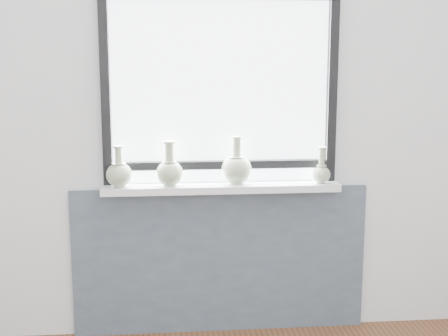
{
  "coord_description": "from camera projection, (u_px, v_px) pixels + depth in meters",
  "views": [
    {
      "loc": [
        -0.3,
        -1.67,
        1.62
      ],
      "look_at": [
        0.0,
        1.55,
        1.02
      ],
      "focal_mm": 50.0,
      "sensor_mm": 36.0,
      "label": 1
    }
  ],
  "objects": [
    {
      "name": "vase_c",
      "position": [
        237.0,
        168.0,
        3.47
      ],
      "size": [
        0.17,
        0.17,
        0.27
      ],
      "rotation": [
        0.0,
        0.0,
        -0.04
      ],
      "color": "#A2B68F",
      "rests_on": "windowsill"
    },
    {
      "name": "windowsill",
      "position": [
        221.0,
        187.0,
        3.48
      ],
      "size": [
        1.32,
        0.18,
        0.04
      ],
      "primitive_type": "cube",
      "color": "silver",
      "rests_on": "apron_panel"
    },
    {
      "name": "apron_panel",
      "position": [
        220.0,
        260.0,
        3.63
      ],
      "size": [
        1.7,
        0.03,
        0.86
      ],
      "primitive_type": "cube",
      "color": "#4E5A6B",
      "rests_on": "ground"
    },
    {
      "name": "window",
      "position": [
        220.0,
        86.0,
        3.43
      ],
      "size": [
        1.3,
        0.06,
        1.05
      ],
      "color": "black",
      "rests_on": "windowsill"
    },
    {
      "name": "vase_a",
      "position": [
        119.0,
        173.0,
        3.39
      ],
      "size": [
        0.14,
        0.14,
        0.23
      ],
      "rotation": [
        0.0,
        0.0,
        -0.3
      ],
      "color": "#A2B68F",
      "rests_on": "windowsill"
    },
    {
      "name": "vase_b",
      "position": [
        170.0,
        171.0,
        3.41
      ],
      "size": [
        0.15,
        0.15,
        0.25
      ],
      "rotation": [
        0.0,
        0.0,
        0.42
      ],
      "color": "#A2B68F",
      "rests_on": "windowsill"
    },
    {
      "name": "vase_d",
      "position": [
        321.0,
        172.0,
        3.49
      ],
      "size": [
        0.1,
        0.1,
        0.2
      ],
      "rotation": [
        0.0,
        0.0,
        -0.31
      ],
      "color": "#A2B68F",
      "rests_on": "windowsill"
    },
    {
      "name": "back_wall",
      "position": [
        220.0,
        111.0,
        3.5
      ],
      "size": [
        3.6,
        0.02,
        2.6
      ],
      "primitive_type": "cube",
      "color": "silver",
      "rests_on": "ground"
    }
  ]
}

